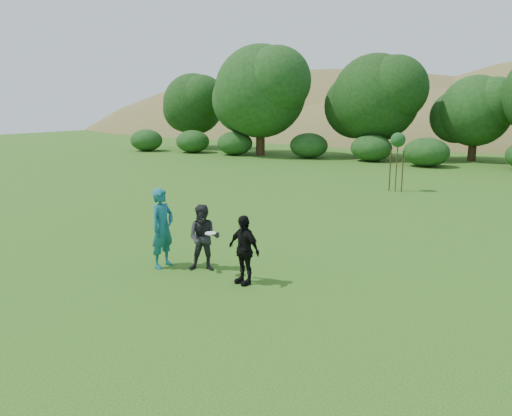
{
  "coord_description": "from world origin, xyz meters",
  "views": [
    {
      "loc": [
        7.15,
        -9.78,
        4.12
      ],
      "look_at": [
        0.0,
        3.0,
        1.1
      ],
      "focal_mm": 35.0,
      "sensor_mm": 36.0,
      "label": 1
    }
  ],
  "objects_px": {
    "player_black": "(244,250)",
    "player_teal": "(162,228)",
    "sapling": "(398,142)",
    "player_grey": "(204,238)"
  },
  "relations": [
    {
      "from": "player_teal",
      "to": "player_grey",
      "type": "bearing_deg",
      "value": -74.94
    },
    {
      "from": "sapling",
      "to": "player_teal",
      "type": "bearing_deg",
      "value": -99.28
    },
    {
      "from": "player_teal",
      "to": "sapling",
      "type": "distance_m",
      "value": 14.86
    },
    {
      "from": "player_teal",
      "to": "player_grey",
      "type": "height_order",
      "value": "player_teal"
    },
    {
      "from": "player_grey",
      "to": "player_black",
      "type": "distance_m",
      "value": 1.4
    },
    {
      "from": "player_grey",
      "to": "sapling",
      "type": "bearing_deg",
      "value": 59.83
    },
    {
      "from": "player_black",
      "to": "sapling",
      "type": "relative_size",
      "value": 0.58
    },
    {
      "from": "player_grey",
      "to": "player_black",
      "type": "height_order",
      "value": "player_grey"
    },
    {
      "from": "player_black",
      "to": "player_teal",
      "type": "bearing_deg",
      "value": -164.84
    },
    {
      "from": "player_teal",
      "to": "sapling",
      "type": "xyz_separation_m",
      "value": [
        2.39,
        14.6,
        1.39
      ]
    }
  ]
}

